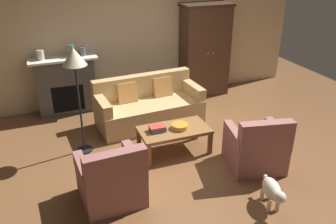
{
  "coord_description": "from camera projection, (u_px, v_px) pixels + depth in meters",
  "views": [
    {
      "loc": [
        -1.99,
        -4.4,
        3.02
      ],
      "look_at": [
        -0.12,
        0.46,
        0.55
      ],
      "focal_mm": 37.52,
      "sensor_mm": 36.0,
      "label": 1
    }
  ],
  "objects": [
    {
      "name": "mantel_vase_cream",
      "position": [
        40.0,
        55.0,
        6.43
      ],
      "size": [
        0.13,
        0.13,
        0.19
      ],
      "primitive_type": "cylinder",
      "color": "beige",
      "rests_on": "fireplace"
    },
    {
      "name": "armoire",
      "position": [
        205.0,
        50.0,
        7.55
      ],
      "size": [
        1.06,
        0.57,
        1.96
      ],
      "color": "#472D1E",
      "rests_on": "ground"
    },
    {
      "name": "back_wall",
      "position": [
        137.0,
        33.0,
        7.2
      ],
      "size": [
        7.2,
        0.1,
        2.8
      ],
      "primitive_type": "cube",
      "color": "beige",
      "rests_on": "ground"
    },
    {
      "name": "floor_lamp",
      "position": [
        75.0,
        63.0,
        5.09
      ],
      "size": [
        0.36,
        0.36,
        1.71
      ],
      "color": "black",
      "rests_on": "ground"
    },
    {
      "name": "dog",
      "position": [
        272.0,
        191.0,
        4.39
      ],
      "size": [
        0.3,
        0.56,
        0.39
      ],
      "color": "beige",
      "rests_on": "ground"
    },
    {
      "name": "mantel_vase_jade",
      "position": [
        71.0,
        51.0,
        6.6
      ],
      "size": [
        0.1,
        0.1,
        0.23
      ],
      "primitive_type": "cylinder",
      "color": "slate",
      "rests_on": "fireplace"
    },
    {
      "name": "fireplace",
      "position": [
        66.0,
        85.0,
        6.84
      ],
      "size": [
        1.26,
        0.48,
        1.12
      ],
      "color": "#4C4947",
      "rests_on": "ground"
    },
    {
      "name": "fruit_bowl",
      "position": [
        180.0,
        126.0,
        5.51
      ],
      "size": [
        0.27,
        0.27,
        0.08
      ],
      "primitive_type": "cylinder",
      "color": "orange",
      "rests_on": "coffee_table"
    },
    {
      "name": "book_stack",
      "position": [
        157.0,
        128.0,
        5.42
      ],
      "size": [
        0.26,
        0.18,
        0.09
      ],
      "color": "#427A4C",
      "rests_on": "coffee_table"
    },
    {
      "name": "coffee_table",
      "position": [
        174.0,
        132.0,
        5.54
      ],
      "size": [
        1.1,
        0.6,
        0.42
      ],
      "color": "olive",
      "rests_on": "ground"
    },
    {
      "name": "mantel_vase_slate",
      "position": [
        82.0,
        51.0,
        6.68
      ],
      "size": [
        0.12,
        0.12,
        0.17
      ],
      "primitive_type": "cylinder",
      "color": "#565B66",
      "rests_on": "fireplace"
    },
    {
      "name": "armchair_near_right",
      "position": [
        256.0,
        149.0,
        5.17
      ],
      "size": [
        0.91,
        0.91,
        0.88
      ],
      "color": "#935B56",
      "rests_on": "ground"
    },
    {
      "name": "couch",
      "position": [
        148.0,
        107.0,
        6.5
      ],
      "size": [
        1.97,
        0.98,
        0.86
      ],
      "color": "tan",
      "rests_on": "ground"
    },
    {
      "name": "ground_plane",
      "position": [
        185.0,
        153.0,
        5.65
      ],
      "size": [
        9.6,
        9.6,
        0.0
      ],
      "primitive_type": "plane",
      "color": "brown"
    },
    {
      "name": "armchair_near_left",
      "position": [
        112.0,
        180.0,
        4.47
      ],
      "size": [
        0.82,
        0.81,
        0.88
      ],
      "color": "#935B56",
      "rests_on": "ground"
    }
  ]
}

